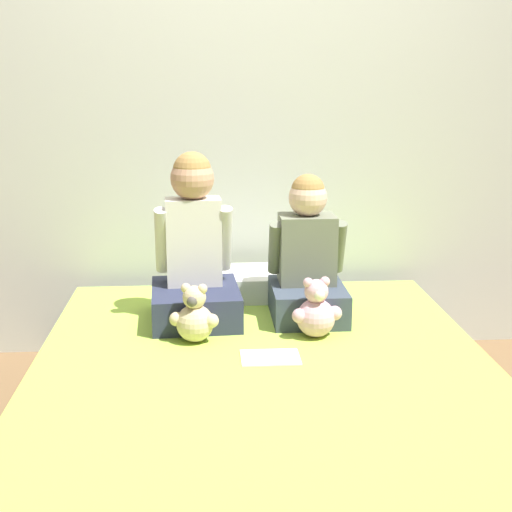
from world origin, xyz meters
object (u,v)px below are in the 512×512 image
Objects in this scene: child_on_right at (307,261)px; sign_card at (270,357)px; pillow_at_headboard at (250,283)px; child_on_left at (194,257)px; teddy_bear_held_by_left_child at (195,317)px; bed at (264,410)px; teddy_bear_held_by_right_child at (316,312)px.

sign_card is (-0.19, -0.45, -0.23)m from child_on_right.
pillow_at_headboard is at bearing 126.29° from child_on_right.
child_on_right is 1.08× the size of pillow_at_headboard.
child_on_left is 0.46m from child_on_right.
teddy_bear_held_by_left_child is 0.62m from pillow_at_headboard.
child_on_left is 3.03× the size of teddy_bear_held_by_left_child.
teddy_bear_held_by_left_child is (-0.24, 0.22, 0.28)m from bed.
pillow_at_headboard is (-0.22, 0.30, -0.18)m from child_on_right.
teddy_bear_held_by_left_child reaches higher than bed.
bed is at bearing -66.70° from child_on_left.
child_on_right is 2.50× the size of teddy_bear_held_by_right_child.
child_on_right reaches higher than pillow_at_headboard.
teddy_bear_held_by_right_child is (0.46, 0.02, 0.00)m from teddy_bear_held_by_left_child.
teddy_bear_held_by_left_child reaches higher than pillow_at_headboard.
teddy_bear_held_by_left_child is 0.46m from teddy_bear_held_by_right_child.
sign_card reaches higher than bed.
teddy_bear_held_by_left_child is at bearing 138.39° from bed.
pillow_at_headboard is at bearing 90.00° from bed.
teddy_bear_held_by_left_child is 0.41× the size of pillow_at_headboard.
bed is 8.60× the size of teddy_bear_held_by_left_child.
bed is 3.54× the size of pillow_at_headboard.
pillow_at_headboard is at bearing 102.75° from teddy_bear_held_by_right_child.
child_on_right reaches higher than teddy_bear_held_by_left_child.
teddy_bear_held_by_left_child is at bearing -149.69° from child_on_right.
child_on_left is 2.90× the size of teddy_bear_held_by_right_child.
sign_card is (0.27, -0.18, -0.09)m from teddy_bear_held_by_left_child.
teddy_bear_held_by_right_child is at bearing -68.29° from pillow_at_headboard.
child_on_right is at bearing 65.84° from bed.
pillow_at_headboard reaches higher than sign_card.
bed is at bearing -29.34° from teddy_bear_held_by_left_child.
teddy_bear_held_by_right_child is 0.59m from pillow_at_headboard.
child_on_right is at bearing 81.09° from teddy_bear_held_by_right_child.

